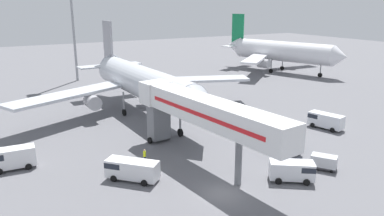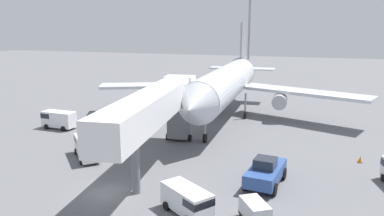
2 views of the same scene
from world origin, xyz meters
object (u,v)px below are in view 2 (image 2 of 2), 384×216
Objects in this scene: airplane_at_gate at (226,83)px; pushback_tug at (265,172)px; service_van_near_right at (86,147)px; ground_crew_worker_foreground at (125,143)px; service_van_near_center at (188,200)px; jet_bridge at (158,106)px; baggage_cart_outer_right at (255,211)px; service_van_mid_right at (58,119)px; safety_cone_alpha at (360,159)px.

airplane_at_gate reaches higher than pushback_tug.
service_van_near_right is 4.33m from ground_crew_worker_foreground.
pushback_tug reaches higher than ground_crew_worker_foreground.
ground_crew_worker_foreground is at bearing 165.08° from pushback_tug.
jet_bridge is at bearing 124.61° from service_van_near_center.
jet_bridge reaches higher than service_van_near_right.
jet_bridge is 4.58× the size of service_van_near_right.
baggage_cart_outer_right is at bearing -72.99° from airplane_at_gate.
pushback_tug reaches higher than service_van_near_right.
service_van_mid_right is (-20.64, -13.05, -4.07)m from airplane_at_gate.
service_van_near_right is 20.94m from baggage_cart_outer_right.
service_van_near_center is 30.28m from service_van_mid_right.
baggage_cart_outer_right is at bearing -29.60° from service_van_mid_right.
ground_crew_worker_foreground is at bearing -23.21° from service_van_mid_right.
pushback_tug is at bearing -14.92° from ground_crew_worker_foreground.
service_van_mid_right reaches higher than service_van_near_center.
pushback_tug reaches higher than service_van_near_center.
safety_cone_alpha is at bearing 49.86° from service_van_near_center.
service_van_mid_right reaches higher than service_van_near_right.
service_van_near_right is at bearing 157.56° from baggage_cart_outer_right.
service_van_mid_right is at bearing -147.68° from airplane_at_gate.
pushback_tug is 12.31m from safety_cone_alpha.
service_van_mid_right is at bearing 145.10° from service_van_near_center.
jet_bridge is 14.24× the size of ground_crew_worker_foreground.
service_van_near_right is at bearing 149.77° from service_van_near_center.
pushback_tug is at bearing 91.19° from baggage_cart_outer_right.
service_van_mid_right is (-10.46, 8.95, 0.12)m from service_van_near_right.
baggage_cart_outer_right is at bearing -37.41° from jet_bridge.
pushback_tug is 2.02× the size of baggage_cart_outer_right.
jet_bridge is at bearing 142.59° from baggage_cart_outer_right.
pushback_tug is at bearing -3.34° from service_van_near_right.
baggage_cart_outer_right is (9.18, -29.99, -4.55)m from airplane_at_gate.
service_van_near_center is 20.93m from safety_cone_alpha.
service_van_near_right is at bearing -114.82° from airplane_at_gate.
pushback_tug reaches higher than baggage_cart_outer_right.
pushback_tug is at bearing -18.74° from service_van_mid_right.
airplane_at_gate reaches higher than safety_cone_alpha.
jet_bridge is 21.07m from service_van_mid_right.
service_van_mid_right is at bearing 150.40° from baggage_cart_outer_right.
ground_crew_worker_foreground is (-16.50, 11.23, 0.01)m from baggage_cart_outer_right.
ground_crew_worker_foreground is at bearing 48.58° from service_van_near_right.
pushback_tug is at bearing 56.34° from service_van_near_center.
service_van_mid_right reaches higher than baggage_cart_outer_right.
baggage_cart_outer_right is at bearing -34.24° from ground_crew_worker_foreground.
airplane_at_gate is 24.60m from service_van_near_right.
safety_cone_alpha is (25.00, 4.37, -0.54)m from ground_crew_worker_foreground.
service_van_near_center is 5.00m from baggage_cart_outer_right.
airplane_at_gate is 6.89× the size of pushback_tug.
service_van_near_right reaches higher than service_van_near_center.
safety_cone_alpha is (13.48, 15.98, -0.83)m from service_van_near_center.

